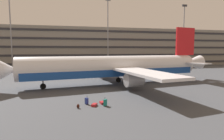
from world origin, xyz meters
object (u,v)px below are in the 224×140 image
at_px(backpack_black, 78,106).
at_px(suitcase_scuffed, 94,105).
at_px(suitcase_red, 87,101).
at_px(airliner, 117,67).
at_px(suitcase_large, 105,102).
at_px(suitcase_teal, 102,103).

bearing_deg(backpack_black, suitcase_scuffed, 12.41).
bearing_deg(suitcase_red, airliner, 60.55).
bearing_deg(suitcase_scuffed, airliner, 65.02).
xyz_separation_m(airliner, suitcase_red, (-6.65, -11.78, -2.66)).
relative_size(suitcase_scuffed, suitcase_large, 0.96).
bearing_deg(suitcase_large, backpack_black, -176.86).
relative_size(airliner, suitcase_large, 41.99).
xyz_separation_m(suitcase_red, backpack_black, (-1.01, -1.26, -0.18)).
height_order(airliner, suitcase_scuffed, airliner).
bearing_deg(airliner, suitcase_scuffed, -114.98).
relative_size(suitcase_teal, backpack_black, 1.71).
bearing_deg(suitcase_scuffed, suitcase_large, -11.00).
height_order(airliner, suitcase_red, airliner).
bearing_deg(suitcase_teal, suitcase_large, -79.88).
height_order(suitcase_scuffed, backpack_black, backpack_black).
bearing_deg(suitcase_red, backpack_black, -128.74).
distance_m(airliner, suitcase_teal, 13.23).
distance_m(suitcase_scuffed, suitcase_large, 1.22).
relative_size(airliner, suitcase_red, 40.27).
xyz_separation_m(suitcase_large, backpack_black, (-2.94, -0.16, -0.18)).
relative_size(suitcase_large, suitcase_teal, 1.07).
xyz_separation_m(suitcase_large, suitcase_red, (-1.93, 1.10, -0.00)).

